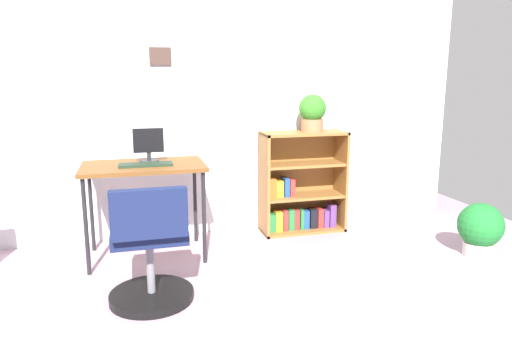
{
  "coord_description": "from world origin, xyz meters",
  "views": [
    {
      "loc": [
        -0.39,
        -1.83,
        1.37
      ],
      "look_at": [
        0.51,
        1.49,
        0.67
      ],
      "focal_mm": 32.36,
      "sensor_mm": 36.0,
      "label": 1
    }
  ],
  "objects_px": {
    "monitor": "(149,145)",
    "keyboard": "(146,165)",
    "office_chair": "(150,252)",
    "bookshelf_low": "(300,187)",
    "desk": "(144,173)",
    "potted_plant_floor": "(480,228)",
    "potted_plant_on_shelf": "(312,112)"
  },
  "relations": [
    {
      "from": "monitor",
      "to": "keyboard",
      "type": "height_order",
      "value": "monitor"
    },
    {
      "from": "office_chair",
      "to": "bookshelf_low",
      "type": "xyz_separation_m",
      "value": [
        1.37,
        1.09,
        0.06
      ]
    },
    {
      "from": "desk",
      "to": "office_chair",
      "type": "distance_m",
      "value": 0.86
    },
    {
      "from": "desk",
      "to": "potted_plant_floor",
      "type": "height_order",
      "value": "desk"
    },
    {
      "from": "desk",
      "to": "office_chair",
      "type": "bearing_deg",
      "value": -90.21
    },
    {
      "from": "keyboard",
      "to": "bookshelf_low",
      "type": "xyz_separation_m",
      "value": [
        1.35,
        0.36,
        -0.34
      ]
    },
    {
      "from": "keyboard",
      "to": "potted_plant_floor",
      "type": "height_order",
      "value": "keyboard"
    },
    {
      "from": "monitor",
      "to": "office_chair",
      "type": "relative_size",
      "value": 0.33
    },
    {
      "from": "office_chair",
      "to": "bookshelf_low",
      "type": "height_order",
      "value": "bookshelf_low"
    },
    {
      "from": "bookshelf_low",
      "to": "keyboard",
      "type": "bearing_deg",
      "value": -164.94
    },
    {
      "from": "bookshelf_low",
      "to": "potted_plant_floor",
      "type": "height_order",
      "value": "bookshelf_low"
    },
    {
      "from": "office_chair",
      "to": "potted_plant_floor",
      "type": "xyz_separation_m",
      "value": [
        2.49,
        0.13,
        -0.11
      ]
    },
    {
      "from": "desk",
      "to": "potted_plant_floor",
      "type": "bearing_deg",
      "value": -15.0
    },
    {
      "from": "desk",
      "to": "potted_plant_floor",
      "type": "distance_m",
      "value": 2.61
    },
    {
      "from": "potted_plant_on_shelf",
      "to": "potted_plant_floor",
      "type": "xyz_separation_m",
      "value": [
        1.04,
        -0.91,
        -0.84
      ]
    },
    {
      "from": "keyboard",
      "to": "bookshelf_low",
      "type": "bearing_deg",
      "value": 15.06
    },
    {
      "from": "keyboard",
      "to": "office_chair",
      "type": "distance_m",
      "value": 0.83
    },
    {
      "from": "potted_plant_on_shelf",
      "to": "office_chair",
      "type": "bearing_deg",
      "value": -144.44
    },
    {
      "from": "office_chair",
      "to": "monitor",
      "type": "bearing_deg",
      "value": 86.72
    },
    {
      "from": "office_chair",
      "to": "potted_plant_on_shelf",
      "type": "relative_size",
      "value": 2.38
    },
    {
      "from": "monitor",
      "to": "keyboard",
      "type": "relative_size",
      "value": 0.67
    },
    {
      "from": "keyboard",
      "to": "potted_plant_floor",
      "type": "xyz_separation_m",
      "value": [
        2.47,
        -0.6,
        -0.51
      ]
    },
    {
      "from": "keyboard",
      "to": "potted_plant_on_shelf",
      "type": "height_order",
      "value": "potted_plant_on_shelf"
    },
    {
      "from": "monitor",
      "to": "potted_plant_on_shelf",
      "type": "xyz_separation_m",
      "value": [
        1.4,
        0.15,
        0.21
      ]
    },
    {
      "from": "desk",
      "to": "keyboard",
      "type": "height_order",
      "value": "keyboard"
    },
    {
      "from": "monitor",
      "to": "keyboard",
      "type": "bearing_deg",
      "value": -101.14
    },
    {
      "from": "bookshelf_low",
      "to": "office_chair",
      "type": "bearing_deg",
      "value": -141.48
    },
    {
      "from": "keyboard",
      "to": "bookshelf_low",
      "type": "distance_m",
      "value": 1.44
    },
    {
      "from": "potted_plant_on_shelf",
      "to": "potted_plant_floor",
      "type": "bearing_deg",
      "value": -41.15
    },
    {
      "from": "keyboard",
      "to": "office_chair",
      "type": "xyz_separation_m",
      "value": [
        -0.02,
        -0.72,
        -0.4
      ]
    },
    {
      "from": "bookshelf_low",
      "to": "potted_plant_floor",
      "type": "xyz_separation_m",
      "value": [
        1.12,
        -0.96,
        -0.17
      ]
    },
    {
      "from": "bookshelf_low",
      "to": "potted_plant_floor",
      "type": "distance_m",
      "value": 1.49
    }
  ]
}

